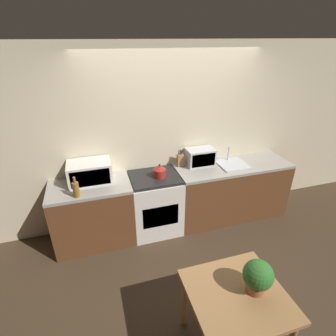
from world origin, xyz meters
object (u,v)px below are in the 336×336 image
at_px(stove_range, 155,203).
at_px(kettle, 160,171).
at_px(bottle, 76,189).
at_px(dining_table, 236,302).
at_px(toaster_oven, 200,157).
at_px(microwave, 90,172).

bearing_deg(stove_range, kettle, -29.76).
height_order(bottle, dining_table, bottle).
xyz_separation_m(toaster_oven, dining_table, (-0.51, -2.02, -0.40)).
distance_m(kettle, toaster_oven, 0.71).
xyz_separation_m(stove_range, dining_table, (0.24, -1.86, 0.17)).
bearing_deg(stove_range, microwave, 172.77).
bearing_deg(dining_table, stove_range, 97.22).
bearing_deg(bottle, dining_table, -52.45).
height_order(microwave, bottle, microwave).
height_order(microwave, toaster_oven, microwave).
xyz_separation_m(bottle, toaster_oven, (1.76, 0.39, 0.02)).
bearing_deg(dining_table, toaster_oven, 75.81).
bearing_deg(stove_range, bottle, -167.42).
bearing_deg(kettle, stove_range, 150.24).
bearing_deg(dining_table, kettle, 95.35).
relative_size(kettle, dining_table, 0.24).
xyz_separation_m(microwave, bottle, (-0.18, -0.33, -0.04)).
bearing_deg(dining_table, bottle, 127.55).
bearing_deg(kettle, toaster_oven, 16.06).
distance_m(kettle, bottle, 1.10).
xyz_separation_m(bottle, dining_table, (1.25, -1.63, -0.38)).
relative_size(stove_range, dining_table, 1.12).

